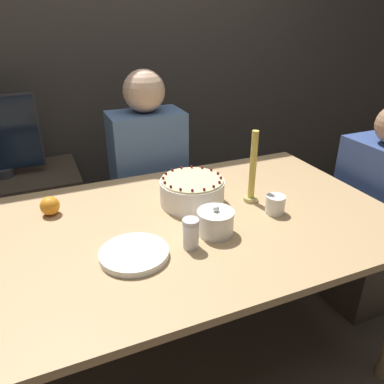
% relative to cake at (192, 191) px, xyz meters
% --- Properties ---
extents(ground_plane, '(12.00, 12.00, 0.00)m').
position_rel_cake_xyz_m(ground_plane, '(-0.07, -0.13, -0.80)').
color(ground_plane, '#4C4238').
extents(wall_behind, '(8.00, 0.05, 2.60)m').
position_rel_cake_xyz_m(wall_behind, '(-0.07, 1.27, 0.50)').
color(wall_behind, '#38332D').
rests_on(wall_behind, ground_plane).
extents(dining_table, '(1.67, 1.03, 0.74)m').
position_rel_cake_xyz_m(dining_table, '(-0.07, -0.13, -0.15)').
color(dining_table, tan).
rests_on(dining_table, ground_plane).
extents(cake, '(0.28, 0.28, 0.13)m').
position_rel_cake_xyz_m(cake, '(0.00, 0.00, 0.00)').
color(cake, white).
rests_on(cake, dining_table).
extents(sugar_bowl, '(0.14, 0.14, 0.12)m').
position_rel_cake_xyz_m(sugar_bowl, '(-0.02, -0.26, -0.01)').
color(sugar_bowl, white).
rests_on(sugar_bowl, dining_table).
extents(sugar_shaker, '(0.06, 0.06, 0.11)m').
position_rel_cake_xyz_m(sugar_shaker, '(-0.14, -0.31, -0.00)').
color(sugar_shaker, white).
rests_on(sugar_shaker, dining_table).
extents(plate_stack, '(0.24, 0.24, 0.02)m').
position_rel_cake_xyz_m(plate_stack, '(-0.33, -0.29, -0.04)').
color(plate_stack, white).
rests_on(plate_stack, dining_table).
extents(candle, '(0.06, 0.06, 0.32)m').
position_rel_cake_xyz_m(candle, '(0.24, -0.08, 0.07)').
color(candle, tan).
rests_on(candle, dining_table).
extents(cup, '(0.08, 0.08, 0.08)m').
position_rel_cake_xyz_m(cup, '(0.28, -0.21, -0.02)').
color(cup, white).
rests_on(cup, dining_table).
extents(orange_fruit_0, '(0.08, 0.08, 0.08)m').
position_rel_cake_xyz_m(orange_fruit_0, '(-0.57, 0.14, -0.02)').
color(orange_fruit_0, orange).
rests_on(orange_fruit_0, dining_table).
extents(person_man_blue_shirt, '(0.40, 0.34, 1.23)m').
position_rel_cake_xyz_m(person_man_blue_shirt, '(-0.02, 0.58, -0.26)').
color(person_man_blue_shirt, '#2D2D38').
rests_on(person_man_blue_shirt, ground_plane).
extents(person_woman_floral, '(0.34, 0.40, 1.11)m').
position_rel_cake_xyz_m(person_woman_floral, '(0.96, -0.14, -0.32)').
color(person_woman_floral, '#473D33').
rests_on(person_woman_floral, ground_plane).
extents(side_cabinet, '(0.82, 0.51, 0.61)m').
position_rel_cake_xyz_m(side_cabinet, '(-0.78, 0.97, -0.49)').
color(side_cabinet, '#382D23').
rests_on(side_cabinet, ground_plane).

